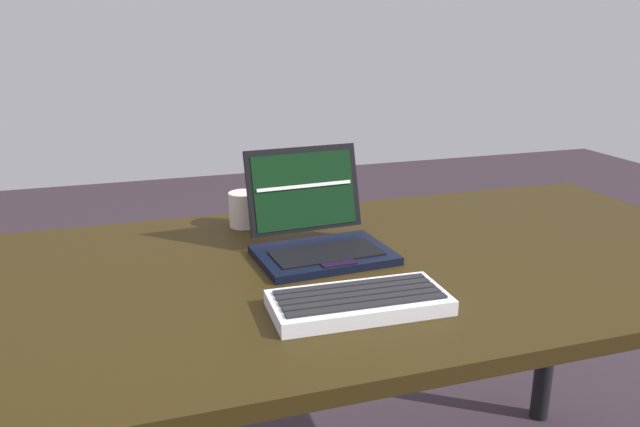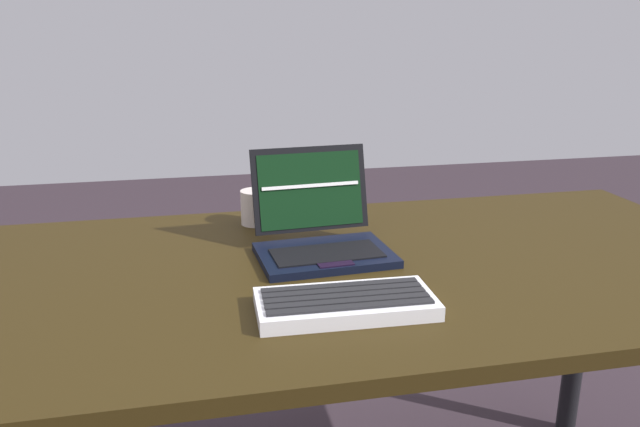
{
  "view_description": "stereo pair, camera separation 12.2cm",
  "coord_description": "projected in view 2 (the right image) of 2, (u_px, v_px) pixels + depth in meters",
  "views": [
    {
      "loc": [
        -0.45,
        -1.08,
        1.22
      ],
      "look_at": [
        -0.09,
        0.02,
        0.86
      ],
      "focal_mm": 35.11,
      "sensor_mm": 36.0,
      "label": 1
    },
    {
      "loc": [
        -0.34,
        -1.12,
        1.22
      ],
      "look_at": [
        -0.09,
        0.02,
        0.86
      ],
      "focal_mm": 35.11,
      "sensor_mm": 36.0,
      "label": 2
    }
  ],
  "objects": [
    {
      "name": "desk",
      "position": [
        368.0,
        304.0,
        1.27
      ],
      "size": [
        1.63,
        0.82,
        0.76
      ],
      "color": "black",
      "rests_on": "ground"
    },
    {
      "name": "laptop_front",
      "position": [
        320.0,
        234.0,
        1.29
      ],
      "size": [
        0.28,
        0.25,
        0.21
      ],
      "color": "black",
      "rests_on": "desk"
    },
    {
      "name": "external_keyboard",
      "position": [
        346.0,
        303.0,
        1.03
      ],
      "size": [
        0.3,
        0.14,
        0.03
      ],
      "color": "silver",
      "rests_on": "desk"
    },
    {
      "name": "coffee_mug",
      "position": [
        257.0,
        207.0,
        1.48
      ],
      "size": [
        0.11,
        0.07,
        0.08
      ],
      "color": "beige",
      "rests_on": "desk"
    }
  ]
}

